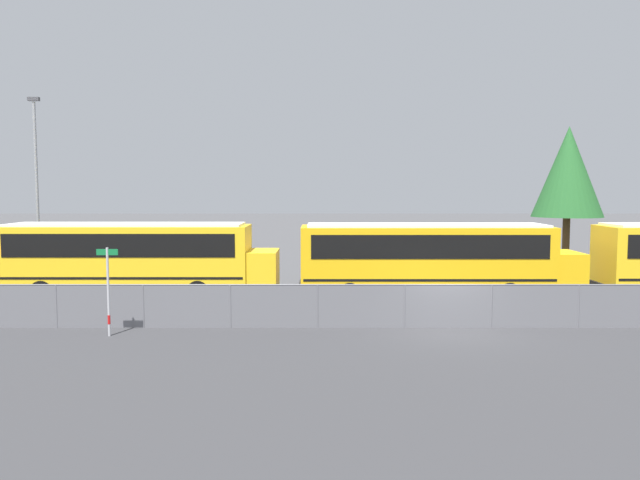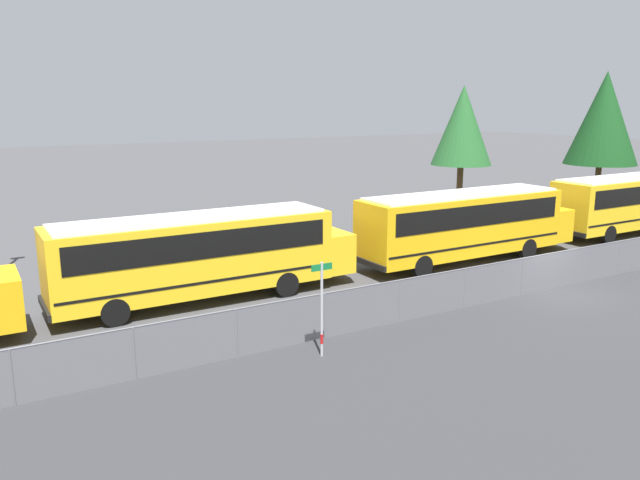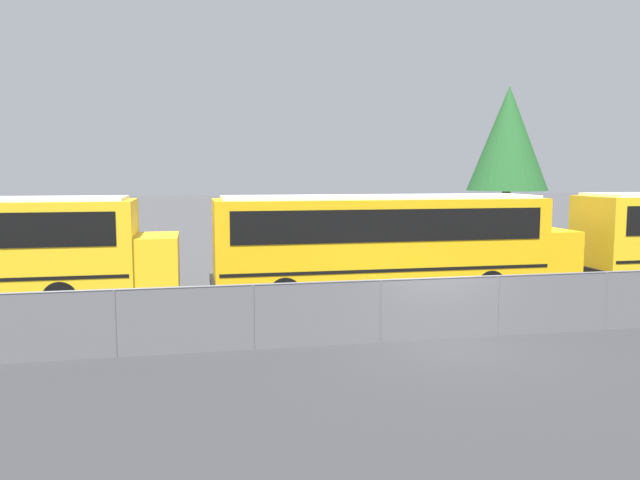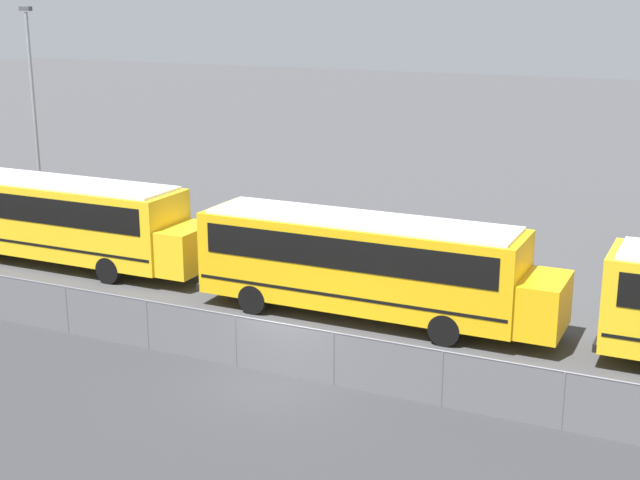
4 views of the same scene
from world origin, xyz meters
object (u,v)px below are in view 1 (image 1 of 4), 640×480
(school_bus_2, at_px, (431,256))
(street_sign, at_px, (108,289))
(school_bus_1, at_px, (134,254))
(tree_1, at_px, (568,172))
(light_pole, at_px, (37,181))

(school_bus_2, distance_m, street_sign, 13.33)
(school_bus_1, xyz_separation_m, tree_1, (23.30, 11.09, 3.87))
(street_sign, relative_size, tree_1, 0.34)
(school_bus_2, relative_size, light_pole, 1.23)
(school_bus_1, distance_m, school_bus_2, 12.94)
(school_bus_1, relative_size, tree_1, 1.39)
(school_bus_2, height_order, light_pole, light_pole)
(street_sign, height_order, light_pole, light_pole)
(school_bus_1, height_order, street_sign, school_bus_1)
(light_pole, xyz_separation_m, tree_1, (30.42, 4.50, 0.60))
(school_bus_1, relative_size, street_sign, 4.09)
(school_bus_1, distance_m, light_pole, 10.23)
(school_bus_1, xyz_separation_m, street_sign, (1.23, -6.96, -0.42))
(tree_1, bearing_deg, school_bus_2, -131.68)
(school_bus_1, relative_size, light_pole, 1.23)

